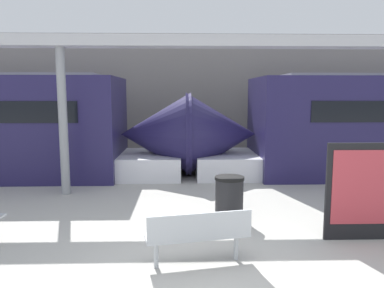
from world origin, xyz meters
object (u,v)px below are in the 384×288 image
Objects in this scene: bench_near at (198,233)px; trash_bin at (229,198)px; poster_board at (361,191)px; support_column_near at (63,122)px.

bench_near is 2.17m from trash_bin.
support_column_near is at bearing 152.15° from poster_board.
trash_bin is at bearing 153.77° from poster_board.
support_column_near is at bearing 116.28° from bench_near.
trash_bin is at bearing 59.05° from bench_near.
bench_near is 0.93× the size of poster_board.
support_column_near reaches higher than poster_board.
support_column_near reaches higher than bench_near.
bench_near is at bearing -109.57° from trash_bin.
trash_bin is at bearing -28.72° from support_column_near.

